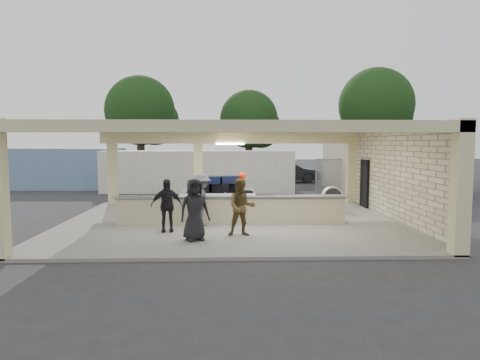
{
  "coord_description": "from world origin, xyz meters",
  "views": [
    {
      "loc": [
        -0.16,
        -15.42,
        2.94
      ],
      "look_at": [
        0.36,
        1.0,
        1.51
      ],
      "focal_mm": 32.0,
      "sensor_mm": 36.0,
      "label": 1
    }
  ],
  "objects_px": {
    "luggage_cart": "(217,195)",
    "car_white_b": "(400,175)",
    "car_white_a": "(375,176)",
    "car_dark": "(289,172)",
    "baggage_counter": "(231,210)",
    "drum_fan": "(332,197)",
    "container_blue": "(44,169)",
    "container_white": "(198,171)",
    "passenger_a": "(242,207)",
    "passenger_c": "(201,200)",
    "passenger_d": "(195,209)",
    "passenger_b": "(167,205)",
    "baggage_handler": "(241,195)"
  },
  "relations": [
    {
      "from": "baggage_counter",
      "to": "luggage_cart",
      "type": "relative_size",
      "value": 2.99
    },
    {
      "from": "passenger_c",
      "to": "passenger_b",
      "type": "bearing_deg",
      "value": 160.99
    },
    {
      "from": "container_blue",
      "to": "baggage_counter",
      "type": "bearing_deg",
      "value": -44.05
    },
    {
      "from": "passenger_a",
      "to": "passenger_c",
      "type": "distance_m",
      "value": 2.02
    },
    {
      "from": "drum_fan",
      "to": "luggage_cart",
      "type": "bearing_deg",
      "value": -158.5
    },
    {
      "from": "car_white_b",
      "to": "car_dark",
      "type": "bearing_deg",
      "value": 73.91
    },
    {
      "from": "baggage_handler",
      "to": "passenger_a",
      "type": "height_order",
      "value": "passenger_a"
    },
    {
      "from": "car_white_a",
      "to": "container_blue",
      "type": "relative_size",
      "value": 0.53
    },
    {
      "from": "luggage_cart",
      "to": "baggage_handler",
      "type": "relative_size",
      "value": 1.6
    },
    {
      "from": "baggage_handler",
      "to": "container_white",
      "type": "relative_size",
      "value": 0.15
    },
    {
      "from": "passenger_a",
      "to": "luggage_cart",
      "type": "bearing_deg",
      "value": 102.37
    },
    {
      "from": "luggage_cart",
      "to": "passenger_d",
      "type": "distance_m",
      "value": 3.66
    },
    {
      "from": "baggage_handler",
      "to": "container_blue",
      "type": "relative_size",
      "value": 0.17
    },
    {
      "from": "passenger_b",
      "to": "container_white",
      "type": "bearing_deg",
      "value": 80.14
    },
    {
      "from": "drum_fan",
      "to": "passenger_c",
      "type": "xyz_separation_m",
      "value": [
        -5.37,
        -3.62,
        0.38
      ]
    },
    {
      "from": "drum_fan",
      "to": "car_white_a",
      "type": "height_order",
      "value": "car_white_a"
    },
    {
      "from": "passenger_a",
      "to": "passenger_d",
      "type": "height_order",
      "value": "passenger_d"
    },
    {
      "from": "passenger_b",
      "to": "car_white_a",
      "type": "height_order",
      "value": "passenger_b"
    },
    {
      "from": "baggage_handler",
      "to": "passenger_c",
      "type": "height_order",
      "value": "passenger_c"
    },
    {
      "from": "car_white_a",
      "to": "car_dark",
      "type": "xyz_separation_m",
      "value": [
        -5.27,
        3.3,
        0.01
      ]
    },
    {
      "from": "car_white_b",
      "to": "passenger_c",
      "type": "bearing_deg",
      "value": 141.41
    },
    {
      "from": "luggage_cart",
      "to": "car_dark",
      "type": "xyz_separation_m",
      "value": [
        4.96,
        15.45,
        -0.22
      ]
    },
    {
      "from": "passenger_d",
      "to": "container_white",
      "type": "height_order",
      "value": "container_white"
    },
    {
      "from": "car_dark",
      "to": "car_white_a",
      "type": "bearing_deg",
      "value": -121.91
    },
    {
      "from": "baggage_counter",
      "to": "passenger_d",
      "type": "distance_m",
      "value": 2.84
    },
    {
      "from": "drum_fan",
      "to": "container_blue",
      "type": "distance_m",
      "value": 18.84
    },
    {
      "from": "luggage_cart",
      "to": "car_dark",
      "type": "height_order",
      "value": "luggage_cart"
    },
    {
      "from": "luggage_cart",
      "to": "car_white_b",
      "type": "height_order",
      "value": "luggage_cart"
    },
    {
      "from": "baggage_counter",
      "to": "passenger_d",
      "type": "bearing_deg",
      "value": -112.96
    },
    {
      "from": "container_white",
      "to": "container_blue",
      "type": "height_order",
      "value": "container_blue"
    },
    {
      "from": "drum_fan",
      "to": "car_white_b",
      "type": "distance_m",
      "value": 13.13
    },
    {
      "from": "passenger_b",
      "to": "container_white",
      "type": "relative_size",
      "value": 0.15
    },
    {
      "from": "baggage_handler",
      "to": "passenger_a",
      "type": "xyz_separation_m",
      "value": [
        -0.08,
        -3.37,
        0.02
      ]
    },
    {
      "from": "baggage_handler",
      "to": "passenger_d",
      "type": "height_order",
      "value": "passenger_d"
    },
    {
      "from": "passenger_d",
      "to": "car_dark",
      "type": "bearing_deg",
      "value": 50.5
    },
    {
      "from": "drum_fan",
      "to": "passenger_a",
      "type": "distance_m",
      "value": 6.57
    },
    {
      "from": "passenger_a",
      "to": "passenger_b",
      "type": "relative_size",
      "value": 1.04
    },
    {
      "from": "baggage_handler",
      "to": "container_white",
      "type": "bearing_deg",
      "value": -147.61
    },
    {
      "from": "drum_fan",
      "to": "container_blue",
      "type": "relative_size",
      "value": 0.1
    },
    {
      "from": "car_white_b",
      "to": "passenger_d",
      "type": "bearing_deg",
      "value": 145.02
    },
    {
      "from": "baggage_handler",
      "to": "car_white_a",
      "type": "xyz_separation_m",
      "value": [
        9.33,
        11.84,
        -0.21
      ]
    },
    {
      "from": "baggage_handler",
      "to": "drum_fan",
      "type": "bearing_deg",
      "value": 133.18
    },
    {
      "from": "container_white",
      "to": "passenger_a",
      "type": "bearing_deg",
      "value": -78.41
    },
    {
      "from": "container_white",
      "to": "drum_fan",
      "type": "bearing_deg",
      "value": -48.76
    },
    {
      "from": "baggage_handler",
      "to": "container_blue",
      "type": "bearing_deg",
      "value": -114.02
    },
    {
      "from": "car_white_b",
      "to": "baggage_counter",
      "type": "bearing_deg",
      "value": 142.77
    },
    {
      "from": "passenger_d",
      "to": "car_white_a",
      "type": "xyz_separation_m",
      "value": [
        10.8,
        15.76,
        -0.26
      ]
    },
    {
      "from": "baggage_handler",
      "to": "passenger_b",
      "type": "distance_m",
      "value": 3.64
    },
    {
      "from": "drum_fan",
      "to": "passenger_a",
      "type": "height_order",
      "value": "passenger_a"
    },
    {
      "from": "passenger_a",
      "to": "car_dark",
      "type": "relative_size",
      "value": 0.39
    }
  ]
}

